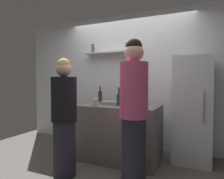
{
  "coord_description": "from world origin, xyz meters",
  "views": [
    {
      "loc": [
        1.32,
        -2.55,
        1.29
      ],
      "look_at": [
        -0.02,
        0.47,
        1.15
      ],
      "focal_mm": 32.03,
      "sensor_mm": 36.0,
      "label": 1
    }
  ],
  "objects": [
    {
      "name": "water_bottle_plastic",
      "position": [
        0.38,
        0.41,
        1.01
      ],
      "size": [
        0.08,
        0.08,
        0.25
      ],
      "color": "silver",
      "rests_on": "counter"
    },
    {
      "name": "person_pink_top",
      "position": [
        0.59,
        -0.25,
        0.9
      ],
      "size": [
        0.34,
        0.34,
        1.8
      ],
      "rotation": [
        0.0,
        0.0,
        3.2
      ],
      "color": "#262633",
      "rests_on": "ground"
    },
    {
      "name": "counter",
      "position": [
        -0.02,
        0.47,
        0.45
      ],
      "size": [
        1.56,
        0.75,
        0.9
      ],
      "primitive_type": "cube",
      "color": "#66605B",
      "rests_on": "ground"
    },
    {
      "name": "baking_pan",
      "position": [
        -0.03,
        0.5,
        0.93
      ],
      "size": [
        0.34,
        0.24,
        0.05
      ],
      "primitive_type": "cube",
      "color": "gray",
      "rests_on": "counter"
    },
    {
      "name": "refrigerator",
      "position": [
        1.21,
        0.85,
        0.84
      ],
      "size": [
        0.57,
        0.6,
        1.67
      ],
      "color": "silver",
      "rests_on": "ground"
    },
    {
      "name": "wine_bottle_pale_glass",
      "position": [
        0.35,
        0.71,
        1.03
      ],
      "size": [
        0.07,
        0.07,
        0.33
      ],
      "color": "#B2BFB2",
      "rests_on": "counter"
    },
    {
      "name": "person_blonde",
      "position": [
        -0.35,
        -0.37,
        0.78
      ],
      "size": [
        0.34,
        0.34,
        1.6
      ],
      "rotation": [
        0.0,
        0.0,
        0.91
      ],
      "color": "#262633",
      "rests_on": "ground"
    },
    {
      "name": "ground_plane",
      "position": [
        0.0,
        0.0,
        0.0
      ],
      "size": [
        5.28,
        5.28,
        0.0
      ],
      "primitive_type": "plane",
      "color": "#59544F"
    },
    {
      "name": "wine_bottle_green_glass",
      "position": [
        0.15,
        0.34,
        1.01
      ],
      "size": [
        0.07,
        0.07,
        0.29
      ],
      "color": "#19471E",
      "rests_on": "counter"
    },
    {
      "name": "back_wall_assembly",
      "position": [
        -0.0,
        1.25,
        1.3
      ],
      "size": [
        4.8,
        0.32,
        2.6
      ],
      "color": "white",
      "rests_on": "ground"
    },
    {
      "name": "utensil_holder",
      "position": [
        -0.18,
        0.19,
        0.96
      ],
      "size": [
        0.09,
        0.09,
        0.22
      ],
      "color": "#B2B2B7",
      "rests_on": "counter"
    },
    {
      "name": "wine_bottle_amber_glass",
      "position": [
        -0.34,
        0.67,
        1.02
      ],
      "size": [
        0.07,
        0.07,
        0.3
      ],
      "color": "#472814",
      "rests_on": "counter"
    },
    {
      "name": "wine_bottle_dark_glass",
      "position": [
        0.36,
        0.26,
        1.01
      ],
      "size": [
        0.08,
        0.08,
        0.29
      ],
      "color": "black",
      "rests_on": "counter"
    }
  ]
}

